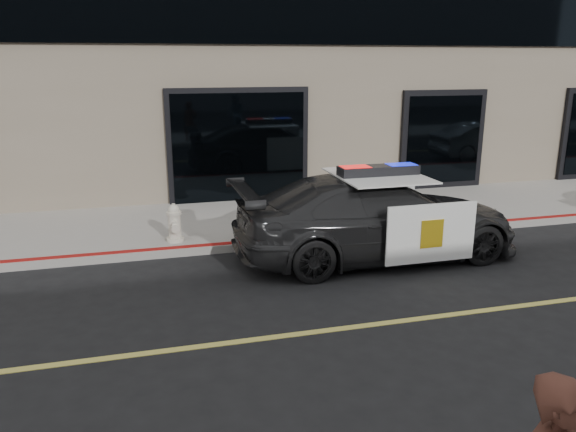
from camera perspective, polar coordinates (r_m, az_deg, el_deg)
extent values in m
plane|color=black|center=(8.06, 11.44, -10.44)|extent=(120.00, 120.00, 0.00)
cube|color=gray|center=(12.64, 0.97, -0.13)|extent=(60.00, 3.50, 0.15)
imported|color=black|center=(10.27, 8.97, -0.10)|extent=(2.17, 5.22, 1.51)
cube|color=white|center=(9.57, 14.34, -1.72)|extent=(1.61, 0.05, 1.01)
cube|color=white|center=(11.43, 9.06, 1.36)|extent=(1.61, 0.05, 1.01)
cube|color=white|center=(10.09, 9.15, 4.09)|extent=(1.52, 1.82, 0.03)
cube|color=gold|center=(9.55, 14.44, -1.77)|extent=(0.40, 0.01, 0.48)
cube|color=black|center=(10.07, 9.17, 4.58)|extent=(1.45, 0.39, 0.18)
cube|color=red|center=(9.90, 6.85, 4.55)|extent=(0.50, 0.33, 0.16)
cube|color=#0C19CC|center=(10.26, 11.42, 4.74)|extent=(0.50, 0.33, 0.16)
cylinder|color=beige|center=(10.96, -11.37, -2.31)|extent=(0.33, 0.33, 0.07)
cylinder|color=beige|center=(10.88, -11.45, -0.97)|extent=(0.24, 0.24, 0.46)
cylinder|color=beige|center=(10.81, -11.52, 0.30)|extent=(0.29, 0.29, 0.06)
sphere|color=beige|center=(10.80, -11.53, 0.58)|extent=(0.21, 0.21, 0.21)
cylinder|color=beige|center=(10.78, -11.56, 1.06)|extent=(0.06, 0.06, 0.06)
cylinder|color=beige|center=(11.02, -11.52, -0.42)|extent=(0.12, 0.11, 0.12)
cylinder|color=beige|center=(10.71, -11.41, -0.87)|extent=(0.12, 0.11, 0.12)
cylinder|color=beige|center=(10.70, -11.38, -1.24)|extent=(0.16, 0.13, 0.16)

